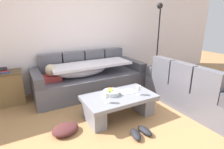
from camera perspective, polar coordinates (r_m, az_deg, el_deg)
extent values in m
plane|color=#A9794A|center=(2.90, 6.44, -16.46)|extent=(14.00, 14.00, 0.00)
cube|color=white|center=(4.33, -9.95, 13.88)|extent=(9.00, 0.10, 2.70)
cube|color=#585760|center=(4.06, -6.71, -2.76)|extent=(2.41, 0.92, 0.42)
cube|color=#585760|center=(4.08, -19.02, 2.98)|extent=(0.48, 0.16, 0.46)
cube|color=#585760|center=(4.19, -12.16, 3.93)|extent=(0.48, 0.16, 0.46)
cube|color=#585760|center=(4.36, -5.72, 4.78)|extent=(0.48, 0.16, 0.46)
cube|color=#585760|center=(4.58, 0.18, 5.50)|extent=(0.48, 0.16, 0.46)
cube|color=#46454D|center=(3.71, -22.95, -1.00)|extent=(0.18, 0.92, 0.20)
cube|color=#46454D|center=(4.48, 6.43, 3.38)|extent=(0.18, 0.92, 0.20)
cube|color=#B23838|center=(3.75, -18.78, -1.08)|extent=(0.36, 0.28, 0.11)
sphere|color=tan|center=(3.67, -18.91, 1.11)|extent=(0.21, 0.21, 0.21)
sphere|color=#CCB793|center=(3.66, -18.96, 1.56)|extent=(0.20, 0.20, 0.20)
ellipsoid|color=silver|center=(3.83, -9.69, 1.37)|extent=(1.10, 0.44, 0.28)
cube|color=silver|center=(3.86, -6.55, 3.18)|extent=(1.70, 0.60, 0.05)
cube|color=silver|center=(3.67, -4.09, -4.58)|extent=(1.44, 0.04, 0.38)
cube|color=#585760|center=(3.79, 24.55, -5.84)|extent=(0.92, 1.80, 0.42)
cube|color=#585760|center=(3.10, 28.30, -2.81)|extent=(0.16, 0.45, 0.46)
cube|color=#585760|center=(3.36, 21.58, -0.40)|extent=(0.16, 0.45, 0.46)
cube|color=#585760|center=(3.66, 15.90, 1.64)|extent=(0.16, 0.45, 0.46)
cube|color=#46454D|center=(4.18, 16.35, 1.72)|extent=(0.92, 0.18, 0.20)
cube|color=gray|center=(4.03, 19.08, 0.17)|extent=(0.28, 0.36, 0.11)
sphere|color=#936B4C|center=(4.01, 19.70, 2.43)|extent=(0.21, 0.21, 0.21)
sphere|color=black|center=(4.01, 19.74, 2.84)|extent=(0.20, 0.20, 0.20)
ellipsoid|color=silver|center=(3.67, 26.71, -1.05)|extent=(0.44, 0.88, 0.28)
cube|color=silver|center=(3.71, 26.09, 0.81)|extent=(0.60, 1.32, 0.05)
cube|color=silver|center=(4.13, 28.29, -4.18)|extent=(0.04, 1.12, 0.38)
cube|color=gray|center=(3.02, 2.16, -7.22)|extent=(1.20, 0.68, 0.06)
cube|color=gray|center=(2.93, -5.82, -12.41)|extent=(0.20, 0.54, 0.32)
cube|color=gray|center=(3.34, 8.97, -8.48)|extent=(0.20, 0.54, 0.32)
cylinder|color=silver|center=(3.03, -0.27, -5.78)|extent=(0.28, 0.28, 0.07)
sphere|color=#6CA02B|center=(2.96, -1.12, -5.82)|extent=(0.08, 0.08, 0.08)
sphere|color=gold|center=(3.02, -0.28, -5.34)|extent=(0.08, 0.08, 0.08)
sphere|color=orange|center=(3.08, -0.64, -4.89)|extent=(0.08, 0.08, 0.08)
cylinder|color=silver|center=(2.77, -1.72, -8.89)|extent=(0.06, 0.06, 0.01)
cylinder|color=silver|center=(2.75, -1.73, -8.14)|extent=(0.01, 0.01, 0.07)
cylinder|color=silver|center=(2.72, -1.75, -6.63)|extent=(0.07, 0.07, 0.08)
cylinder|color=silver|center=(3.07, 8.33, -6.35)|extent=(0.06, 0.06, 0.01)
cylinder|color=silver|center=(3.05, 8.36, -5.66)|extent=(0.01, 0.01, 0.07)
cylinder|color=silver|center=(3.02, 8.43, -4.26)|extent=(0.07, 0.07, 0.08)
cube|color=white|center=(3.16, 4.75, -5.45)|extent=(0.31, 0.26, 0.01)
cube|color=brown|center=(4.02, -31.30, -4.06)|extent=(0.70, 0.42, 0.62)
cube|color=brown|center=(3.92, -32.05, 0.30)|extent=(0.72, 0.44, 0.02)
cube|color=#2D569E|center=(3.91, -30.89, 0.81)|extent=(0.15, 0.19, 0.03)
cube|color=red|center=(3.92, -31.22, 1.16)|extent=(0.16, 0.20, 0.02)
cube|color=black|center=(3.91, -31.28, 1.50)|extent=(0.13, 0.21, 0.02)
cylinder|color=black|center=(5.08, 13.52, -1.26)|extent=(0.28, 0.28, 0.02)
cylinder|color=black|center=(4.87, 14.30, 8.92)|extent=(0.03, 0.03, 1.80)
sphere|color=black|center=(4.67, 14.98, 20.35)|extent=(0.14, 0.14, 0.14)
ellipsoid|color=black|center=(2.69, 7.56, -18.39)|extent=(0.19, 0.29, 0.09)
ellipsoid|color=black|center=(2.78, 10.45, -17.20)|extent=(0.14, 0.28, 0.09)
ellipsoid|color=#4C2323|center=(2.83, -14.61, -16.47)|extent=(0.47, 0.41, 0.12)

